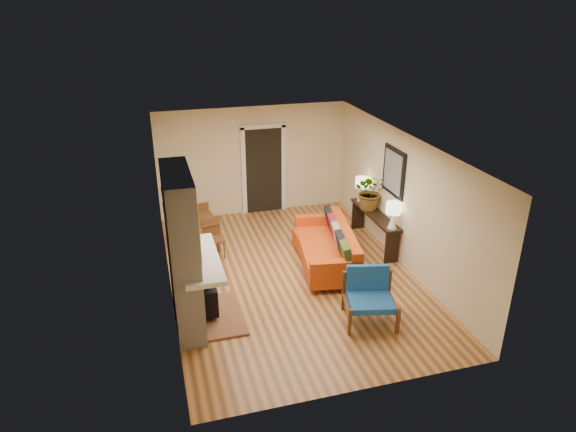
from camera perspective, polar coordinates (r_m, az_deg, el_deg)
The scene contains 10 objects.
room_shell at distance 11.88m, azimuth -0.42°, elevation 5.25°, with size 6.50×6.50×6.50m.
fireplace at distance 8.16m, azimuth -11.32°, elevation -4.21°, with size 1.09×1.68×2.60m.
sofa at distance 10.13m, azimuth 4.69°, elevation -3.48°, with size 1.31×2.35×0.88m.
ottoman at distance 10.74m, azimuth 2.93°, elevation -2.71°, with size 0.82×0.82×0.39m.
blue_chair at distance 8.59m, azimuth 9.01°, elevation -8.46°, with size 0.98×0.97×0.86m.
dining_table at distance 10.91m, azimuth -9.44°, elevation -0.77°, with size 0.80×1.56×0.82m.
console_table at distance 10.98m, azimuth 9.61°, elevation -0.40°, with size 0.34×1.85×0.72m.
lamp_near at distance 10.16m, azimuth 11.61°, elevation 0.40°, with size 0.30×0.30×0.54m.
lamp_far at distance 11.42m, azimuth 8.21°, elevation 3.29°, with size 0.30×0.30×0.54m.
houseplant at distance 10.99m, azimuth 9.19°, elevation 2.72°, with size 0.72×0.62×0.80m, color #1E5919.
Camera 1 is at (-2.40, -8.24, 4.98)m, focal length 32.00 mm.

